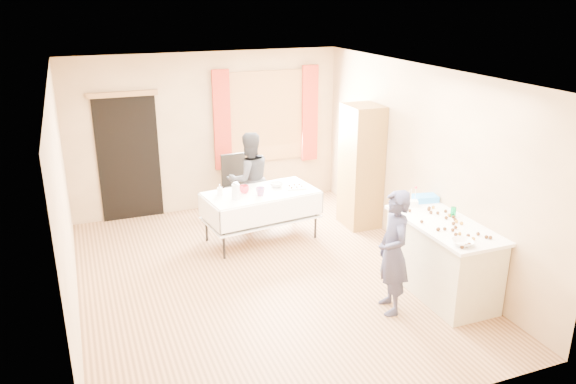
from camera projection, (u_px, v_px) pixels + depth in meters
name	position (u px, v px, depth m)	size (l,w,h in m)	color
floor	(264.00, 278.00, 7.23)	(4.50, 5.50, 0.02)	#9E7047
ceiling	(261.00, 73.00, 6.35)	(4.50, 5.50, 0.02)	white
wall_back	(208.00, 132.00, 9.22)	(4.50, 0.02, 2.60)	tan
wall_front	(377.00, 287.00, 4.37)	(4.50, 0.02, 2.60)	tan
wall_left	(63.00, 206.00, 6.02)	(0.02, 5.50, 2.60)	tan
wall_right	(421.00, 163.00, 7.57)	(0.02, 5.50, 2.60)	tan
window_frame	(266.00, 116.00, 9.46)	(1.32, 0.06, 1.52)	olive
window_pane	(266.00, 117.00, 9.44)	(1.20, 0.02, 1.40)	white
curtain_left	(222.00, 121.00, 9.15)	(0.28, 0.06, 1.65)	#A52C1C
curtain_right	(310.00, 114.00, 9.68)	(0.28, 0.06, 1.65)	#A52C1C
doorway	(129.00, 158.00, 8.84)	(0.95, 0.04, 2.00)	black
door_lintel	(123.00, 94.00, 8.48)	(1.05, 0.06, 0.08)	olive
cabinet	(361.00, 166.00, 8.60)	(0.50, 0.60, 1.90)	olive
counter	(442.00, 258.00, 6.75)	(0.73, 1.53, 0.91)	beige
party_table	(261.00, 211.00, 8.21)	(1.72, 1.03, 0.75)	black
chair	(237.00, 197.00, 9.23)	(0.43, 0.43, 0.99)	black
girl	(393.00, 252.00, 6.26)	(0.45, 0.59, 1.45)	#252642
woman	(249.00, 179.00, 8.70)	(0.77, 0.62, 1.48)	black
soda_can	(453.00, 212.00, 6.76)	(0.07, 0.07, 0.12)	#009041
mixing_bowl	(463.00, 243.00, 6.01)	(0.30, 0.30, 0.06)	white
foam_block	(412.00, 203.00, 7.10)	(0.15, 0.10, 0.08)	white
blue_basket	(425.00, 198.00, 7.27)	(0.30, 0.20, 0.08)	#2B90F2
pitcher	(236.00, 192.00, 7.78)	(0.11, 0.11, 0.22)	silver
cup_red	(244.00, 189.00, 8.05)	(0.18, 0.18, 0.11)	red
cup_rainbow	(260.00, 192.00, 7.94)	(0.15, 0.15, 0.12)	red
small_bowl	(277.00, 185.00, 8.32)	(0.23, 0.23, 0.06)	white
pastry_tray	(295.00, 187.00, 8.26)	(0.28, 0.20, 0.02)	white
bottle	(220.00, 190.00, 7.95)	(0.09, 0.09, 0.16)	white
cake_balls	(452.00, 226.00, 6.47)	(0.51, 1.15, 0.04)	#3F2314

